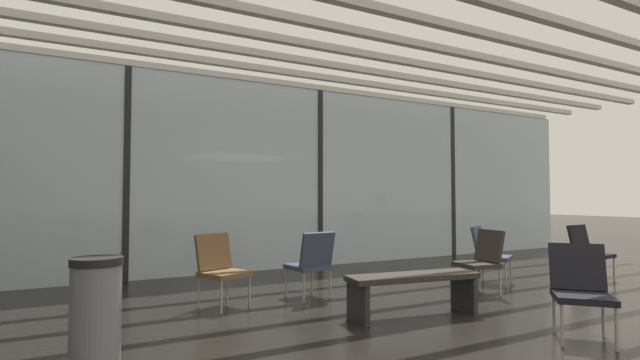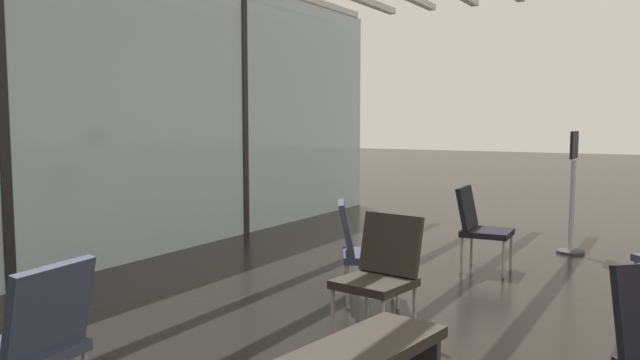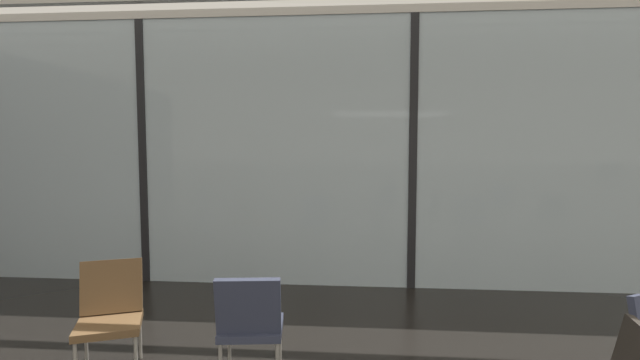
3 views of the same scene
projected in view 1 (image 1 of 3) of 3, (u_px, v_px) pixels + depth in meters
ground_plane at (580, 336)px, 4.38m from camera, size 60.00×60.00×0.00m
glass_curtain_wall at (319, 177)px, 9.01m from camera, size 14.00×0.08×3.43m
window_mullion_0 at (126, 173)px, 7.34m from camera, size 0.10×0.12×3.43m
window_mullion_1 at (319, 177)px, 9.01m from camera, size 0.10×0.12×3.43m
window_mullion_2 at (452, 181)px, 10.68m from camera, size 0.10×0.12×3.43m
ceiling_slats at (436, 36)px, 6.18m from camera, size 13.72×6.72×0.10m
parked_airplane at (181, 167)px, 12.85m from camera, size 14.63×4.37×4.37m
lounge_chair_0 at (580, 285)px, 4.30m from camera, size 0.71×0.71×0.87m
lounge_chair_1 at (587, 249)px, 7.39m from camera, size 0.51×0.55×0.87m
lounge_chair_2 at (312, 260)px, 6.03m from camera, size 0.54×0.58×0.87m
lounge_chair_3 at (482, 258)px, 6.31m from camera, size 0.59×0.55×0.87m
lounge_chair_4 at (487, 251)px, 7.07m from camera, size 0.68×0.69×0.87m
lounge_chair_5 at (220, 265)px, 5.57m from camera, size 0.64×0.67×0.87m
waiting_bench at (413, 284)px, 5.08m from camera, size 1.54×0.61×0.47m
trash_bin at (96, 315)px, 3.45m from camera, size 0.38×0.38×0.86m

